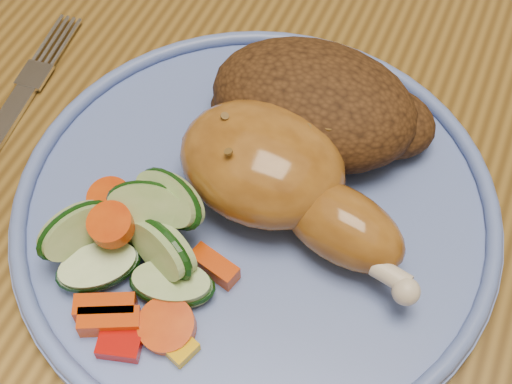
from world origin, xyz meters
TOP-DOWN VIEW (x-y plane):
  - dining_table at (0.00, 0.00)m, footprint 0.90×1.40m
  - plate at (-0.09, -0.06)m, footprint 0.30×0.30m
  - plate_rim at (-0.09, -0.06)m, footprint 0.30×0.30m
  - chicken_leg at (-0.07, -0.05)m, footprint 0.17×0.10m
  - rice_pilaf at (-0.07, 0.01)m, footprint 0.15×0.10m
  - vegetable_pile at (-0.13, -0.12)m, footprint 0.12×0.12m
  - fork at (-0.27, -0.06)m, footprint 0.04×0.17m

SIDE VIEW (x-z plane):
  - dining_table at x=0.00m, z-range 0.29..1.04m
  - fork at x=-0.27m, z-range 0.75..0.76m
  - plate at x=-0.09m, z-range 0.75..0.76m
  - plate_rim at x=-0.09m, z-range 0.76..0.77m
  - vegetable_pile at x=-0.13m, z-range 0.75..0.81m
  - rice_pilaf at x=-0.07m, z-range 0.76..0.81m
  - chicken_leg at x=-0.07m, z-range 0.76..0.82m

